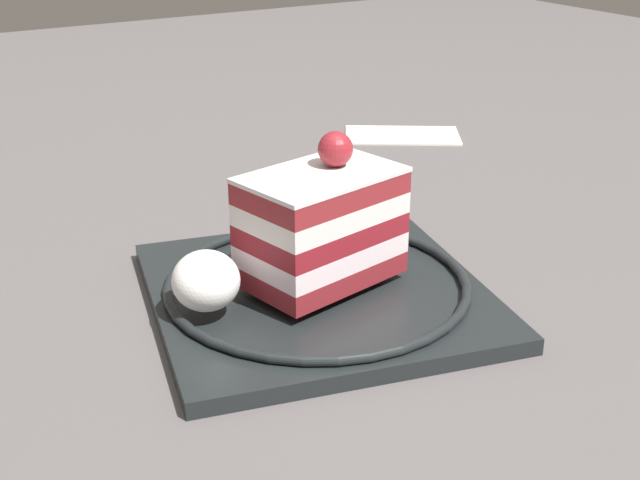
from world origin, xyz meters
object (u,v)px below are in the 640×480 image
Objects in this scene: dessert_plate at (320,292)px; folded_napkin at (402,134)px; cake_slice at (319,223)px; whipped_cream_dollop at (204,279)px; fork at (385,235)px.

dessert_plate is 2.09× the size of folded_napkin.
cake_slice is 0.91× the size of folded_napkin.
cake_slice is at bearing 45.41° from folded_napkin.
fork is (-0.16, -0.03, -0.02)m from whipped_cream_dollop.
whipped_cream_dollop reaches higher than dessert_plate.
fork is at bearing -155.47° from dessert_plate.
cake_slice is (-0.00, -0.01, 0.05)m from dessert_plate.
folded_napkin is at bearing -142.04° from whipped_cream_dollop.
dessert_plate is 0.09m from fork.
whipped_cream_dollop is 0.17m from fork.
cake_slice is 0.09m from fork.
whipped_cream_dollop is 0.34× the size of folded_napkin.
whipped_cream_dollop is at bearing -4.91° from dessert_plate.
whipped_cream_dollop reaches higher than fork.
whipped_cream_dollop is at bearing 37.96° from folded_napkin.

